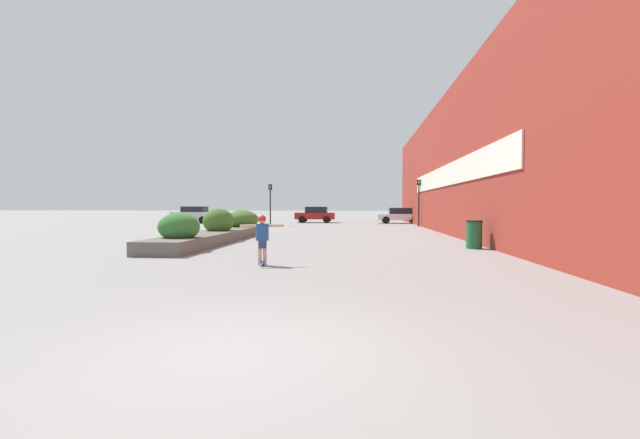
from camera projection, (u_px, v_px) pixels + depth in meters
ground_plane at (243, 353)px, 4.77m from camera, size 300.00×300.00×0.00m
building_wall_right at (451, 163)px, 24.76m from camera, size 0.67×48.64×8.26m
planter_box at (221, 229)px, 20.38m from camera, size 1.80×12.78×1.53m
skateboard at (262, 263)px, 11.81m from camera, size 0.36×0.61×0.10m
skateboarder at (262, 233)px, 11.79m from camera, size 1.16×0.49×1.29m
trash_bin at (474, 234)px, 16.46m from camera, size 0.62×0.62×1.09m
car_leftmost at (193, 214)px, 41.19m from camera, size 3.99×1.90×1.61m
car_center_left at (507, 216)px, 39.26m from camera, size 4.56×1.94×1.41m
car_center_right at (315, 214)px, 42.56m from camera, size 3.90×1.88×1.58m
car_rightmost at (400, 215)px, 40.85m from camera, size 4.28×1.96×1.48m
traffic_light_left at (270, 198)px, 35.41m from camera, size 0.28×0.30×3.45m
traffic_light_right at (419, 195)px, 34.18m from camera, size 0.28×0.30×3.76m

